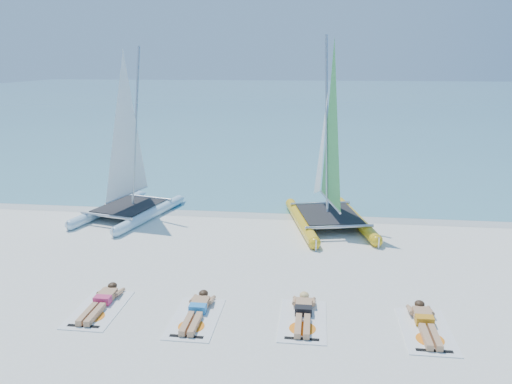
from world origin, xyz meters
TOP-DOWN VIEW (x-y plane):
  - ground at (0.00, 0.00)m, footprint 140.00×140.00m
  - sea at (0.00, 63.00)m, footprint 140.00×115.00m
  - wet_sand_strip at (0.00, 5.50)m, footprint 140.00×1.40m
  - catamaran_blue at (-4.02, 4.66)m, footprint 3.17×4.85m
  - catamaran_yellow at (2.91, 4.87)m, footprint 3.25×5.19m
  - towel_a at (-2.20, -2.16)m, footprint 1.00×1.85m
  - sunbather_a at (-2.20, -1.97)m, footprint 0.37×1.73m
  - towel_b at (0.05, -2.29)m, footprint 1.00×1.85m
  - sunbather_b at (0.05, -2.10)m, footprint 0.37×1.73m
  - towel_c at (2.36, -2.09)m, footprint 1.00×1.85m
  - sunbather_c at (2.36, -1.90)m, footprint 0.37×1.73m
  - towel_d at (4.90, -2.20)m, footprint 1.00×1.85m
  - sunbather_d at (4.90, -2.01)m, footprint 0.37×1.73m

SIDE VIEW (x-z plane):
  - ground at x=0.00m, z-range 0.00..0.00m
  - wet_sand_strip at x=0.00m, z-range 0.00..0.01m
  - sea at x=0.00m, z-range 0.00..0.01m
  - towel_a at x=-2.20m, z-range 0.00..0.02m
  - towel_b at x=0.05m, z-range 0.00..0.02m
  - towel_c at x=2.36m, z-range 0.00..0.02m
  - towel_d at x=4.90m, z-range 0.00..0.02m
  - sunbather_a at x=-2.20m, z-range -0.01..0.25m
  - sunbather_b at x=0.05m, z-range -0.01..0.25m
  - sunbather_c at x=2.36m, z-range -0.01..0.25m
  - sunbather_d at x=4.90m, z-range -0.01..0.25m
  - catamaran_blue at x=-4.02m, z-range -1.23..4.86m
  - catamaran_yellow at x=2.91m, z-range -1.19..5.24m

